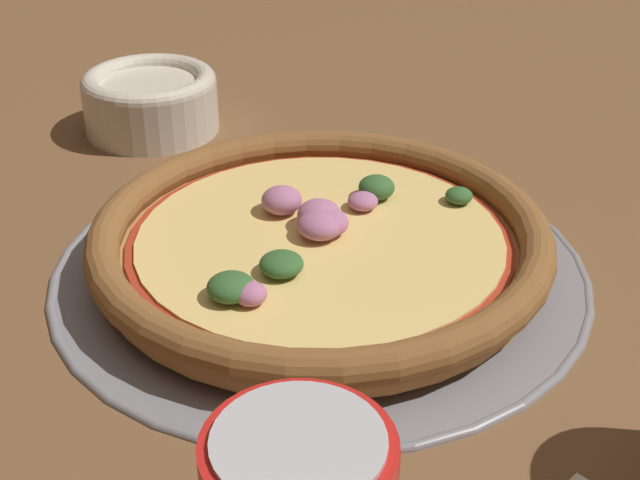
{
  "coord_description": "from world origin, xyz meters",
  "views": [
    {
      "loc": [
        -0.4,
        0.32,
        0.32
      ],
      "look_at": [
        0.0,
        0.0,
        0.02
      ],
      "focal_mm": 50.0,
      "sensor_mm": 36.0,
      "label": 1
    }
  ],
  "objects": [
    {
      "name": "bowl_near",
      "position": [
        0.28,
        -0.03,
        0.03
      ],
      "size": [
        0.12,
        0.12,
        0.05
      ],
      "color": "beige",
      "rests_on": "ground_plane"
    },
    {
      "name": "ground_plane",
      "position": [
        0.0,
        0.0,
        0.0
      ],
      "size": [
        3.0,
        3.0,
        0.0
      ],
      "primitive_type": "plane",
      "color": "brown"
    },
    {
      "name": "pizza_tray",
      "position": [
        0.0,
        0.0,
        0.0
      ],
      "size": [
        0.36,
        0.36,
        0.01
      ],
      "color": "gray",
      "rests_on": "ground_plane"
    },
    {
      "name": "pizza",
      "position": [
        0.0,
        0.0,
        0.02
      ],
      "size": [
        0.31,
        0.31,
        0.04
      ],
      "color": "#BC7F42",
      "rests_on": "pizza_tray"
    }
  ]
}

